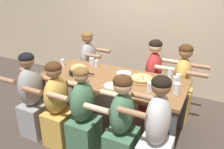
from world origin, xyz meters
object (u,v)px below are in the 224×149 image
at_px(diner_far_midright, 153,80).
at_px(diner_far_left, 89,67).
at_px(drinking_glass_c, 85,79).
at_px(drinking_glass_e, 63,63).
at_px(drinking_glass_h, 178,78).
at_px(diner_near_midleft, 58,108).
at_px(drinking_glass_f, 170,74).
at_px(diner_near_left, 33,99).
at_px(drinking_glass_d, 175,81).
at_px(empty_plate_a, 112,86).
at_px(diner_near_center, 83,116).
at_px(drinking_glass_b, 96,64).
at_px(drinking_glass_a, 150,87).
at_px(empty_plate_b, 124,73).
at_px(cocktail_glass_blue, 92,62).
at_px(diner_near_midright, 121,127).
at_px(drinking_glass_g, 177,89).
at_px(diner_far_right, 181,86).
at_px(skillet_bowl, 79,70).
at_px(diner_near_right, 156,136).

height_order(diner_far_midright, diner_far_left, diner_far_left).
height_order(drinking_glass_c, drinking_glass_e, drinking_glass_c).
distance_m(drinking_glass_h, diner_near_midleft, 1.59).
distance_m(drinking_glass_f, diner_near_midleft, 1.54).
distance_m(drinking_glass_c, diner_near_left, 0.75).
relative_size(drinking_glass_d, diner_near_midleft, 0.10).
distance_m(empty_plate_a, diner_near_left, 1.07).
bearing_deg(diner_near_midleft, diner_far_left, 15.72).
xyz_separation_m(diner_near_midleft, diner_near_center, (0.38, -0.00, -0.01)).
height_order(drinking_glass_b, drinking_glass_f, drinking_glass_f).
xyz_separation_m(drinking_glass_a, drinking_glass_c, (-0.82, -0.13, -0.00)).
xyz_separation_m(empty_plate_b, diner_near_left, (-0.93, -0.87, -0.23)).
height_order(cocktail_glass_blue, drinking_glass_a, cocktail_glass_blue).
xyz_separation_m(empty_plate_b, diner_near_midright, (0.36, -0.87, -0.24)).
relative_size(drinking_glass_e, diner_near_center, 0.09).
bearing_deg(drinking_glass_b, diner_near_midleft, -92.31).
distance_m(drinking_glass_d, diner_near_center, 1.23).
bearing_deg(diner_far_left, drinking_glass_d, 73.54).
bearing_deg(drinking_glass_c, drinking_glass_g, 12.18).
bearing_deg(empty_plate_a, drinking_glass_b, 136.84).
bearing_deg(diner_near_left, drinking_glass_h, -60.82).
distance_m(drinking_glass_g, diner_far_midright, 0.91).
xyz_separation_m(diner_near_midright, diner_far_left, (-1.24, 1.30, 0.03)).
bearing_deg(diner_far_left, drinking_glass_e, -10.44).
relative_size(drinking_glass_c, diner_far_right, 0.11).
height_order(empty_plate_a, diner_near_midright, diner_near_midright).
bearing_deg(drinking_glass_e, diner_far_right, 18.24).
height_order(diner_far_right, diner_far_midright, diner_far_midright).
bearing_deg(cocktail_glass_blue, drinking_glass_c, -65.53).
bearing_deg(diner_near_left, empty_plate_a, -66.22).
xyz_separation_m(drinking_glass_d, drinking_glass_h, (0.02, 0.11, -0.00)).
relative_size(drinking_glass_b, drinking_glass_g, 0.86).
bearing_deg(drinking_glass_f, diner_near_center, -126.77).
xyz_separation_m(drinking_glass_d, diner_near_center, (-0.86, -0.82, -0.30)).
distance_m(drinking_glass_h, diner_far_right, 0.45).
height_order(drinking_glass_a, drinking_glass_g, drinking_glass_g).
distance_m(diner_far_right, diner_near_center, 1.57).
bearing_deg(cocktail_glass_blue, drinking_glass_f, 1.12).
distance_m(skillet_bowl, drinking_glass_f, 1.27).
xyz_separation_m(cocktail_glass_blue, drinking_glass_a, (1.11, -0.51, 0.02)).
distance_m(drinking_glass_f, diner_near_left, 1.87).
xyz_separation_m(drinking_glass_f, diner_far_midright, (-0.30, 0.29, -0.27)).
bearing_deg(diner_far_midright, drinking_glass_b, -63.23).
distance_m(drinking_glass_a, diner_near_right, 0.60).
bearing_deg(diner_near_midright, diner_far_right, -16.66).
xyz_separation_m(drinking_glass_c, diner_near_midright, (0.68, -0.34, -0.30)).
bearing_deg(diner_far_left, drinking_glass_h, 77.33).
bearing_deg(empty_plate_a, skillet_bowl, 166.88).
bearing_deg(diner_near_midleft, diner_near_midright, -90.00).
bearing_deg(drinking_glass_b, drinking_glass_h, 1.56).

